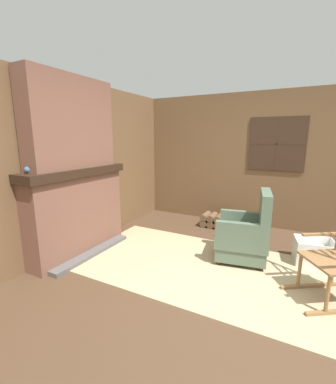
{
  "coord_description": "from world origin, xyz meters",
  "views": [
    {
      "loc": [
        0.51,
        -2.54,
        1.66
      ],
      "look_at": [
        -1.14,
        0.62,
        0.9
      ],
      "focal_mm": 24.0,
      "sensor_mm": 36.0,
      "label": 1
    }
  ],
  "objects_px": {
    "oil_lamp_vase": "(29,166)",
    "storage_case": "(91,161)",
    "laundry_basket": "(314,252)",
    "armchair": "(245,236)",
    "firewood_stack": "(212,220)",
    "decorative_plate_on_mantel": "(66,158)"
  },
  "relations": [
    {
      "from": "armchair",
      "to": "decorative_plate_on_mantel",
      "type": "bearing_deg",
      "value": 12.73
    },
    {
      "from": "firewood_stack",
      "to": "oil_lamp_vase",
      "type": "height_order",
      "value": "oil_lamp_vase"
    },
    {
      "from": "laundry_basket",
      "to": "storage_case",
      "type": "bearing_deg",
      "value": -165.23
    },
    {
      "from": "firewood_stack",
      "to": "storage_case",
      "type": "xyz_separation_m",
      "value": [
        -1.41,
        -1.62,
        1.19
      ]
    },
    {
      "from": "firewood_stack",
      "to": "storage_case",
      "type": "bearing_deg",
      "value": -131.15
    },
    {
      "from": "armchair",
      "to": "decorative_plate_on_mantel",
      "type": "relative_size",
      "value": 3.46
    },
    {
      "from": "storage_case",
      "to": "decorative_plate_on_mantel",
      "type": "xyz_separation_m",
      "value": [
        -0.02,
        -0.44,
        0.07
      ]
    },
    {
      "from": "laundry_basket",
      "to": "oil_lamp_vase",
      "type": "height_order",
      "value": "oil_lamp_vase"
    },
    {
      "from": "firewood_stack",
      "to": "oil_lamp_vase",
      "type": "distance_m",
      "value": 3.21
    },
    {
      "from": "storage_case",
      "to": "oil_lamp_vase",
      "type": "bearing_deg",
      "value": -90.01
    },
    {
      "from": "armchair",
      "to": "laundry_basket",
      "type": "bearing_deg",
      "value": -168.87
    },
    {
      "from": "storage_case",
      "to": "decorative_plate_on_mantel",
      "type": "distance_m",
      "value": 0.45
    },
    {
      "from": "armchair",
      "to": "decorative_plate_on_mantel",
      "type": "xyz_separation_m",
      "value": [
        -2.25,
        -0.93,
        1.03
      ]
    },
    {
      "from": "oil_lamp_vase",
      "to": "storage_case",
      "type": "bearing_deg",
      "value": 89.99
    },
    {
      "from": "oil_lamp_vase",
      "to": "firewood_stack",
      "type": "bearing_deg",
      "value": 61.67
    },
    {
      "from": "storage_case",
      "to": "decorative_plate_on_mantel",
      "type": "height_order",
      "value": "decorative_plate_on_mantel"
    },
    {
      "from": "firewood_stack",
      "to": "laundry_basket",
      "type": "xyz_separation_m",
      "value": [
        1.66,
        -0.81,
        0.04
      ]
    },
    {
      "from": "armchair",
      "to": "firewood_stack",
      "type": "distance_m",
      "value": 1.41
    },
    {
      "from": "storage_case",
      "to": "decorative_plate_on_mantel",
      "type": "bearing_deg",
      "value": -92.59
    },
    {
      "from": "firewood_stack",
      "to": "oil_lamp_vase",
      "type": "bearing_deg",
      "value": -118.33
    },
    {
      "from": "armchair",
      "to": "storage_case",
      "type": "bearing_deg",
      "value": 2.58
    },
    {
      "from": "firewood_stack",
      "to": "oil_lamp_vase",
      "type": "relative_size",
      "value": 1.59
    }
  ]
}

